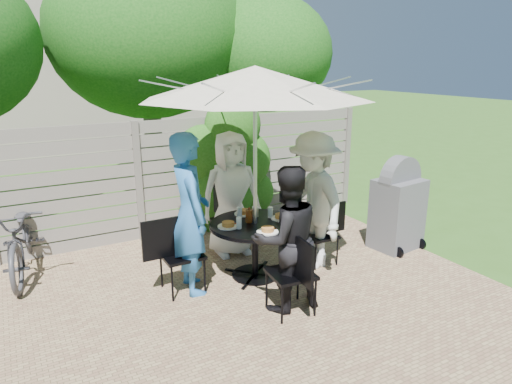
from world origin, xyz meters
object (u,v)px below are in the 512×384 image
plate_front (268,230)px  glass_left (239,223)px  patio_table (255,239)px  umbrella (255,83)px  person_right (313,201)px  plate_back (244,212)px  syrup_jug (249,216)px  bbq_grill (398,207)px  person_left (190,214)px  coffee_cup (255,212)px  bicycle (23,237)px  person_front (286,240)px  plate_left (228,225)px  chair_front (291,289)px  glass_right (270,212)px  chair_left (181,270)px  person_back (231,194)px  plate_right (281,217)px  chair_right (320,246)px  glass_back (240,212)px  chair_back (228,232)px

plate_front → glass_left: size_ratio=1.86×
patio_table → umbrella: 1.92m
person_right → plate_back: bearing=-113.4°
syrup_jug → bbq_grill: 2.35m
plate_front → glass_left: (-0.24, 0.28, 0.05)m
person_left → person_right: (1.65, -0.14, -0.05)m
umbrella → coffee_cup: bearing=60.7°
person_right → bicycle: bearing=-111.0°
person_front → glass_left: size_ratio=11.74×
glass_left → bbq_grill: size_ratio=0.10×
umbrella → person_right: bearing=-4.9°
plate_left → syrup_jug: syrup_jug is taller
chair_front → person_front: bearing=1.0°
person_front → glass_right: size_ratio=11.74×
chair_left → person_front: 1.38m
syrup_jug → bicycle: bearing=148.8°
person_back → chair_left: bearing=-139.3°
patio_table → person_left: bearing=175.1°
plate_right → bicycle: (-2.92, 1.60, -0.27)m
coffee_cup → glass_right: bearing=-40.7°
bicycle → syrup_jug: bearing=-21.2°
person_right → chair_right: bearing=90.3°
patio_table → syrup_jug: syrup_jug is taller
chair_left → chair_front: chair_left is taller
plate_right → chair_front: bearing=-115.3°
glass_back → plate_front: bearing=-85.3°
plate_back → bbq_grill: size_ratio=0.19×
chair_back → glass_back: bearing=-16.0°
chair_back → person_left: person_left is taller
plate_left → plate_right: bearing=-4.9°
chair_right → glass_right: bearing=-11.6°
plate_left → bbq_grill: bbq_grill is taller
umbrella → person_back: size_ratio=1.65×
syrup_jug → bbq_grill: size_ratio=0.11×
coffee_cup → bbq_grill: size_ratio=0.09×
person_right → bicycle: size_ratio=0.98×
chair_back → plate_front: size_ratio=3.56×
person_back → coffee_cup: (0.05, -0.62, -0.09)m
person_front → chair_right: 1.39m
plate_right → chair_back: bearing=105.7°
bbq_grill → person_left: bearing=168.5°
plate_front → glass_right: bearing=55.9°
person_right → plate_back: person_right is taller
chair_right → glass_back: glass_back is taller
chair_back → glass_left: (-0.35, -1.04, 0.53)m
person_front → glass_back: 1.09m
glass_right → chair_front: bearing=-108.5°
glass_right → coffee_cup: size_ratio=1.17×
plate_right → coffee_cup: 0.34m
coffee_cup → syrup_jug: bearing=-138.2°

